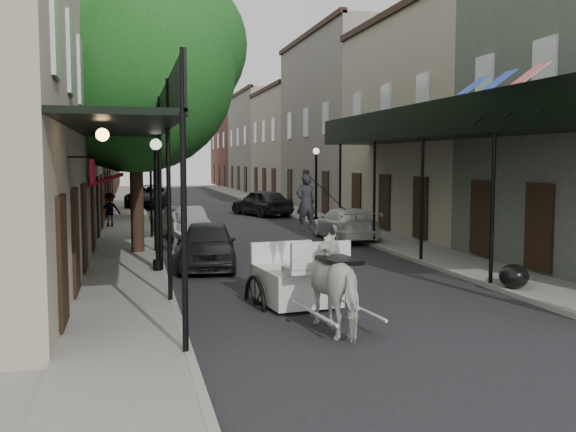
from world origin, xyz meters
TOP-DOWN VIEW (x-y plane):
  - ground at (0.00, 0.00)m, footprint 140.00×140.00m
  - road at (0.00, 20.00)m, footprint 8.00×90.00m
  - sidewalk_left at (-5.00, 20.00)m, footprint 2.20×90.00m
  - sidewalk_right at (5.00, 20.00)m, footprint 2.20×90.00m
  - building_row_left at (-8.60, 30.00)m, footprint 5.00×80.00m
  - building_row_right at (8.60, 30.00)m, footprint 5.00×80.00m
  - gallery_left at (-4.79, 6.98)m, footprint 2.20×18.05m
  - gallery_right at (4.79, 6.98)m, footprint 2.20×18.05m
  - tree_near at (-4.20, 10.18)m, footprint 7.31×6.80m
  - tree_far at (-4.25, 24.18)m, footprint 6.45×6.00m
  - lamppost_left at (-4.10, 6.00)m, footprint 0.32×0.32m
  - lamppost_right_far at (4.10, 18.00)m, footprint 0.32×0.32m
  - horse at (-0.99, -1.00)m, footprint 1.20×2.20m
  - carriage at (-1.33, 1.75)m, footprint 2.01×2.78m
  - pedestrian_walking at (-3.16, 9.72)m, footprint 0.88×0.77m
  - pedestrian_sidewalk_left at (-5.76, 18.84)m, footprint 1.09×0.71m
  - car_left_near at (-2.60, 6.83)m, footprint 2.19×4.32m
  - car_left_mid at (-2.60, 14.00)m, footprint 1.76×4.10m
  - car_left_far at (-3.60, 32.13)m, footprint 3.49×5.91m
  - car_right_near at (3.60, 12.18)m, footprint 1.98×4.60m
  - car_right_far at (2.60, 24.11)m, footprint 3.33×4.93m
  - trash_bags at (4.32, 1.47)m, footprint 0.96×1.11m

SIDE VIEW (x-z plane):
  - ground at x=0.00m, z-range 0.00..0.00m
  - road at x=0.00m, z-range 0.00..0.01m
  - sidewalk_left at x=-5.00m, z-range 0.00..0.12m
  - sidewalk_right at x=5.00m, z-range 0.00..0.12m
  - trash_bags at x=4.32m, z-range 0.10..0.70m
  - car_left_mid at x=-2.60m, z-range 0.00..1.31m
  - car_right_near at x=3.60m, z-range 0.00..1.32m
  - car_left_near at x=-2.60m, z-range 0.00..1.41m
  - pedestrian_walking at x=-3.16m, z-range 0.00..1.54m
  - car_left_far at x=-3.60m, z-range 0.00..1.54m
  - car_right_far at x=2.60m, z-range 0.00..1.56m
  - horse at x=-0.99m, z-range 0.00..1.78m
  - pedestrian_sidewalk_left at x=-5.76m, z-range 0.12..1.70m
  - carriage at x=-1.33m, z-range -0.33..2.64m
  - lamppost_left at x=-4.10m, z-range 0.19..3.90m
  - lamppost_right_far at x=4.10m, z-range 0.19..3.90m
  - gallery_left at x=-4.79m, z-range 1.61..6.49m
  - gallery_right at x=4.79m, z-range 1.61..6.49m
  - building_row_left at x=-8.60m, z-range 0.00..10.50m
  - building_row_right at x=8.60m, z-range 0.00..10.50m
  - tree_far at x=-4.25m, z-range 1.53..10.14m
  - tree_near at x=-4.20m, z-range 1.67..11.30m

